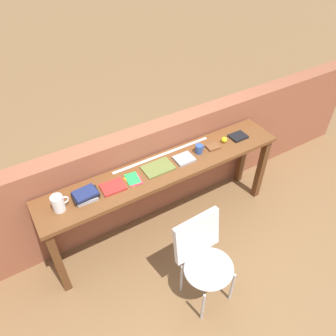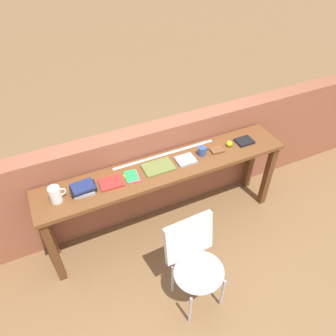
{
  "view_description": "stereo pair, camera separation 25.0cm",
  "coord_description": "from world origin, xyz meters",
  "px_view_note": "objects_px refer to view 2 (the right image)",
  "views": [
    {
      "loc": [
        -1.19,
        -1.72,
        2.94
      ],
      "look_at": [
        0.0,
        0.25,
        0.9
      ],
      "focal_mm": 35.0,
      "sensor_mm": 36.0,
      "label": 1
    },
    {
      "loc": [
        -0.97,
        -1.84,
        2.94
      ],
      "look_at": [
        0.0,
        0.25,
        0.9
      ],
      "focal_mm": 35.0,
      "sensor_mm": 36.0,
      "label": 2
    }
  ],
  "objects_px": {
    "chair_white_moulded": "(195,260)",
    "sports_ball_small": "(229,144)",
    "pamphlet_pile_colourful": "(132,177)",
    "book_repair_rightmost": "(244,141)",
    "book_open_centre": "(158,167)",
    "magazine_cycling": "(111,183)",
    "pitcher_white": "(55,194)",
    "book_stack_leftmost": "(83,189)",
    "mug": "(202,151)",
    "leather_journal_brown": "(217,150)"
  },
  "relations": [
    {
      "from": "chair_white_moulded",
      "to": "sports_ball_small",
      "type": "bearing_deg",
      "value": 45.46
    },
    {
      "from": "sports_ball_small",
      "to": "pamphlet_pile_colourful",
      "type": "bearing_deg",
      "value": -178.97
    },
    {
      "from": "pamphlet_pile_colourful",
      "to": "book_repair_rightmost",
      "type": "height_order",
      "value": "book_repair_rightmost"
    },
    {
      "from": "pamphlet_pile_colourful",
      "to": "book_open_centre",
      "type": "distance_m",
      "value": 0.27
    },
    {
      "from": "magazine_cycling",
      "to": "book_open_centre",
      "type": "height_order",
      "value": "magazine_cycling"
    },
    {
      "from": "pitcher_white",
      "to": "book_stack_leftmost",
      "type": "relative_size",
      "value": 0.81
    },
    {
      "from": "mug",
      "to": "sports_ball_small",
      "type": "height_order",
      "value": "mug"
    },
    {
      "from": "pitcher_white",
      "to": "book_repair_rightmost",
      "type": "relative_size",
      "value": 1.04
    },
    {
      "from": "sports_ball_small",
      "to": "book_repair_rightmost",
      "type": "height_order",
      "value": "sports_ball_small"
    },
    {
      "from": "pitcher_white",
      "to": "leather_journal_brown",
      "type": "height_order",
      "value": "pitcher_white"
    },
    {
      "from": "pitcher_white",
      "to": "mug",
      "type": "xyz_separation_m",
      "value": [
        1.42,
        0.02,
        -0.03
      ]
    },
    {
      "from": "book_stack_leftmost",
      "to": "book_repair_rightmost",
      "type": "xyz_separation_m",
      "value": [
        1.7,
        0.01,
        -0.02
      ]
    },
    {
      "from": "chair_white_moulded",
      "to": "book_repair_rightmost",
      "type": "bearing_deg",
      "value": 39.48
    },
    {
      "from": "book_stack_leftmost",
      "to": "mug",
      "type": "relative_size",
      "value": 2.06
    },
    {
      "from": "chair_white_moulded",
      "to": "pamphlet_pile_colourful",
      "type": "height_order",
      "value": "chair_white_moulded"
    },
    {
      "from": "pitcher_white",
      "to": "chair_white_moulded",
      "type": "bearing_deg",
      "value": -41.89
    },
    {
      "from": "magazine_cycling",
      "to": "book_open_centre",
      "type": "relative_size",
      "value": 0.72
    },
    {
      "from": "mug",
      "to": "sports_ball_small",
      "type": "xyz_separation_m",
      "value": [
        0.32,
        0.0,
        -0.01
      ]
    },
    {
      "from": "pamphlet_pile_colourful",
      "to": "sports_ball_small",
      "type": "xyz_separation_m",
      "value": [
        1.07,
        0.02,
        0.03
      ]
    },
    {
      "from": "magazine_cycling",
      "to": "book_open_centre",
      "type": "distance_m",
      "value": 0.47
    },
    {
      "from": "chair_white_moulded",
      "to": "book_repair_rightmost",
      "type": "xyz_separation_m",
      "value": [
        1.01,
        0.84,
        0.37
      ]
    },
    {
      "from": "book_stack_leftmost",
      "to": "mug",
      "type": "bearing_deg",
      "value": 0.65
    },
    {
      "from": "mug",
      "to": "book_open_centre",
      "type": "bearing_deg",
      "value": 179.77
    },
    {
      "from": "book_stack_leftmost",
      "to": "leather_journal_brown",
      "type": "distance_m",
      "value": 1.36
    },
    {
      "from": "magazine_cycling",
      "to": "pamphlet_pile_colourful",
      "type": "bearing_deg",
      "value": 1.68
    },
    {
      "from": "leather_journal_brown",
      "to": "book_repair_rightmost",
      "type": "bearing_deg",
      "value": 6.65
    },
    {
      "from": "book_open_centre",
      "to": "book_repair_rightmost",
      "type": "height_order",
      "value": "book_repair_rightmost"
    },
    {
      "from": "pamphlet_pile_colourful",
      "to": "leather_journal_brown",
      "type": "bearing_deg",
      "value": 0.11
    },
    {
      "from": "magazine_cycling",
      "to": "mug",
      "type": "relative_size",
      "value": 1.92
    },
    {
      "from": "pitcher_white",
      "to": "sports_ball_small",
      "type": "relative_size",
      "value": 2.98
    },
    {
      "from": "book_open_centre",
      "to": "leather_journal_brown",
      "type": "height_order",
      "value": "leather_journal_brown"
    },
    {
      "from": "pamphlet_pile_colourful",
      "to": "mug",
      "type": "distance_m",
      "value": 0.75
    },
    {
      "from": "chair_white_moulded",
      "to": "book_stack_leftmost",
      "type": "xyz_separation_m",
      "value": [
        -0.68,
        0.83,
        0.39
      ]
    },
    {
      "from": "book_stack_leftmost",
      "to": "mug",
      "type": "distance_m",
      "value": 1.19
    },
    {
      "from": "book_stack_leftmost",
      "to": "pamphlet_pile_colourful",
      "type": "bearing_deg",
      "value": -0.3
    },
    {
      "from": "magazine_cycling",
      "to": "sports_ball_small",
      "type": "height_order",
      "value": "sports_ball_small"
    },
    {
      "from": "sports_ball_small",
      "to": "chair_white_moulded",
      "type": "bearing_deg",
      "value": -134.54
    },
    {
      "from": "book_repair_rightmost",
      "to": "pamphlet_pile_colourful",
      "type": "bearing_deg",
      "value": -179.59
    },
    {
      "from": "pitcher_white",
      "to": "magazine_cycling",
      "type": "xyz_separation_m",
      "value": [
        0.48,
        0.01,
        -0.07
      ]
    },
    {
      "from": "leather_journal_brown",
      "to": "book_open_centre",
      "type": "bearing_deg",
      "value": -176.01
    },
    {
      "from": "magazine_cycling",
      "to": "book_repair_rightmost",
      "type": "height_order",
      "value": "book_repair_rightmost"
    },
    {
      "from": "chair_white_moulded",
      "to": "pitcher_white",
      "type": "relative_size",
      "value": 4.85
    },
    {
      "from": "pitcher_white",
      "to": "leather_journal_brown",
      "type": "distance_m",
      "value": 1.59
    },
    {
      "from": "pamphlet_pile_colourful",
      "to": "book_repair_rightmost",
      "type": "distance_m",
      "value": 1.25
    },
    {
      "from": "leather_journal_brown",
      "to": "sports_ball_small",
      "type": "relative_size",
      "value": 2.11
    },
    {
      "from": "pitcher_white",
      "to": "pamphlet_pile_colourful",
      "type": "distance_m",
      "value": 0.68
    },
    {
      "from": "pamphlet_pile_colourful",
      "to": "mug",
      "type": "xyz_separation_m",
      "value": [
        0.74,
        0.02,
        0.04
      ]
    },
    {
      "from": "leather_journal_brown",
      "to": "book_repair_rightmost",
      "type": "distance_m",
      "value": 0.34
    },
    {
      "from": "pitcher_white",
      "to": "mug",
      "type": "bearing_deg",
      "value": 0.92
    },
    {
      "from": "book_stack_leftmost",
      "to": "pamphlet_pile_colourful",
      "type": "xyz_separation_m",
      "value": [
        0.45,
        -0.0,
        -0.03
      ]
    }
  ]
}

